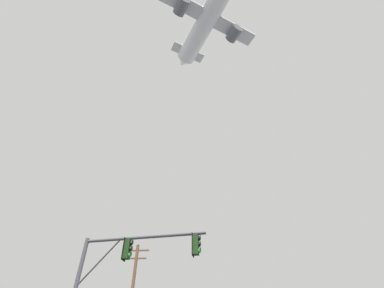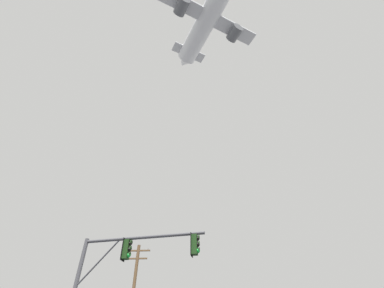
# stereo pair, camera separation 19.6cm
# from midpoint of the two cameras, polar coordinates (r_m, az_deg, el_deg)

# --- Properties ---
(signal_pole_near) EXTENTS (6.22, 1.18, 6.33)m
(signal_pole_near) POSITION_cam_midpoint_polar(r_m,az_deg,el_deg) (13.93, -14.86, -24.87)
(signal_pole_near) COLOR #4C4C51
(signal_pole_near) RESTS_ON ground
(airplane) EXTENTS (19.41, 25.13, 7.39)m
(airplane) POSITION_cam_midpoint_polar(r_m,az_deg,el_deg) (57.02, 4.16, 26.55)
(airplane) COLOR white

